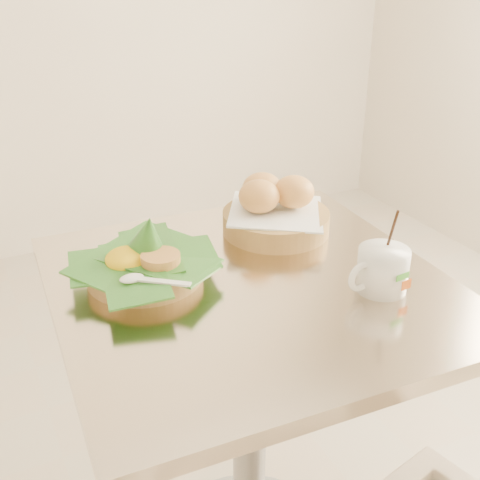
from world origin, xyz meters
name	(u,v)px	position (x,y,z in m)	size (l,w,h in m)	color
cafe_table	(250,378)	(0.11, -0.06, 0.53)	(0.74, 0.74, 0.75)	gray
rice_basket	(144,261)	(-0.06, 0.05, 0.79)	(0.27, 0.27, 0.13)	#A88148
bread_basket	(274,210)	(0.26, 0.12, 0.80)	(0.27, 0.27, 0.12)	#A88148
coffee_mug	(382,269)	(0.30, -0.18, 0.79)	(0.13, 0.09, 0.16)	white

